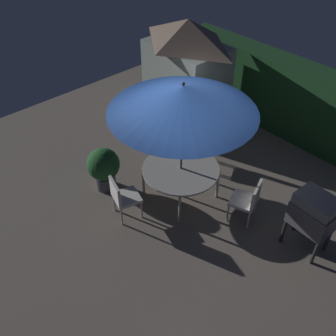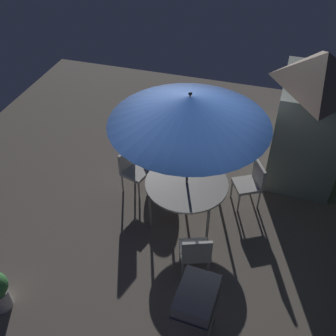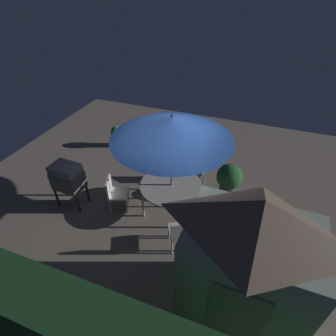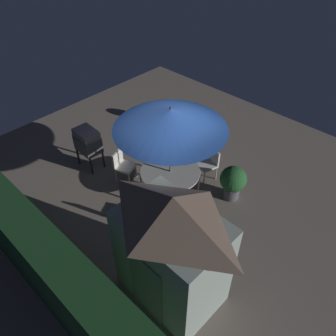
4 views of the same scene
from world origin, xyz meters
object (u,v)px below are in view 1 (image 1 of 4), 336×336
patio_umbrella (183,99)px  bbq_grill (314,213)px  potted_plant_by_grill (104,167)px  patio_table (181,170)px  chair_far_side (248,199)px  chair_toward_hedge (198,141)px  garden_shed (186,74)px  chair_near_shed (122,196)px

patio_umbrella → bbq_grill: (2.38, 0.74, -1.40)m
potted_plant_by_grill → patio_table: bearing=37.8°
chair_far_side → chair_toward_hedge: same height
garden_shed → bbq_grill: garden_shed is taller
garden_shed → chair_near_shed: garden_shed is taller
patio_umbrella → chair_far_side: size_ratio=2.89×
garden_shed → potted_plant_by_grill: 3.11m
chair_far_side → garden_shed: bearing=154.9°
garden_shed → patio_umbrella: garden_shed is taller
garden_shed → patio_umbrella: bearing=-46.3°
patio_umbrella → chair_near_shed: 2.12m
patio_table → chair_near_shed: 1.23m
patio_umbrella → chair_toward_hedge: patio_umbrella is taller
bbq_grill → chair_toward_hedge: 3.03m
patio_table → bbq_grill: 2.50m
patio_table → patio_umbrella: size_ratio=0.57×
chair_far_side → chair_toward_hedge: size_ratio=1.00×
garden_shed → potted_plant_by_grill: (0.65, -2.93, -0.80)m
chair_far_side → chair_toward_hedge: bearing=161.9°
patio_umbrella → garden_shed: bearing=133.7°
patio_umbrella → chair_near_shed: bearing=-105.8°
patio_umbrella → chair_near_shed: (-0.33, -1.17, -1.73)m
garden_shed → patio_table: 2.80m
chair_near_shed → potted_plant_by_grill: (-0.91, 0.21, 0.01)m
garden_shed → chair_toward_hedge: bearing=-34.2°
patio_table → chair_toward_hedge: bearing=118.7°
patio_table → chair_toward_hedge: chair_toward_hedge is taller
chair_toward_hedge → chair_far_side: bearing=-18.1°
patio_table → potted_plant_by_grill: size_ratio=1.59×
patio_table → chair_near_shed: chair_near_shed is taller
garden_shed → chair_toward_hedge: (1.28, -0.87, -0.82)m
patio_umbrella → chair_near_shed: size_ratio=2.89×
patio_table → bbq_grill: size_ratio=1.25×
chair_far_side → chair_toward_hedge: (-1.89, 0.62, 0.00)m
patio_umbrella → chair_toward_hedge: bearing=118.7°
garden_shed → chair_toward_hedge: garden_shed is taller
chair_far_side → chair_near_shed: bearing=-134.4°
garden_shed → potted_plant_by_grill: garden_shed is taller
patio_umbrella → bbq_grill: patio_umbrella is taller
patio_table → bbq_grill: bearing=17.3°
patio_table → patio_umbrella: patio_umbrella is taller
bbq_grill → patio_table: bearing=-162.7°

